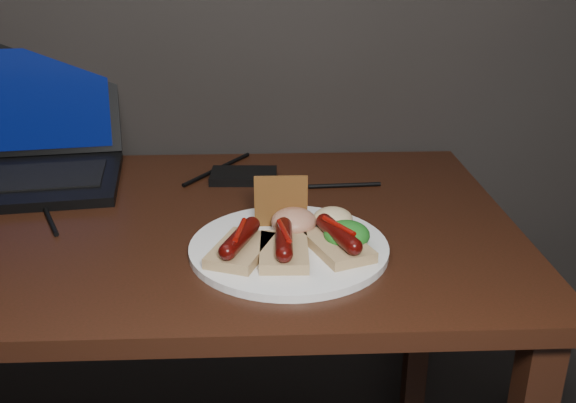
{
  "coord_description": "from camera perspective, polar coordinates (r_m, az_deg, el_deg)",
  "views": [
    {
      "loc": [
        0.28,
        0.38,
        1.2
      ],
      "look_at": [
        0.32,
        1.28,
        0.82
      ],
      "focal_mm": 40.0,
      "sensor_mm": 36.0,
      "label": 1
    }
  ],
  "objects": [
    {
      "name": "salsa_mound",
      "position": [
        1.01,
        0.53,
        -1.79
      ],
      "size": [
        0.07,
        0.07,
        0.04
      ],
      "primitive_type": "ellipsoid",
      "color": "maroon",
      "rests_on": "plate"
    },
    {
      "name": "salad_greens",
      "position": [
        0.97,
        5.24,
        -2.95
      ],
      "size": [
        0.07,
        0.07,
        0.04
      ],
      "primitive_type": "ellipsoid",
      "color": "#115818",
      "rests_on": "plate"
    },
    {
      "name": "bread_sausage_right",
      "position": [
        0.95,
        4.49,
        -3.49
      ],
      "size": [
        0.11,
        0.13,
        0.04
      ],
      "color": "tan",
      "rests_on": "plate"
    },
    {
      "name": "plate",
      "position": [
        0.98,
        0.07,
        -4.13
      ],
      "size": [
        0.32,
        0.32,
        0.01
      ],
      "primitive_type": "cylinder",
      "rotation": [
        0.0,
        0.0,
        0.04
      ],
      "color": "white",
      "rests_on": "desk"
    },
    {
      "name": "bread_sausage_left",
      "position": [
        0.94,
        -4.27,
        -3.85
      ],
      "size": [
        0.11,
        0.13,
        0.04
      ],
      "color": "tan",
      "rests_on": "plate"
    },
    {
      "name": "coleslaw_mound",
      "position": [
        1.02,
        4.0,
        -1.57
      ],
      "size": [
        0.06,
        0.06,
        0.04
      ],
      "primitive_type": "ellipsoid",
      "color": "beige",
      "rests_on": "plate"
    },
    {
      "name": "laptop",
      "position": [
        1.38,
        -22.71,
        4.12
      ],
      "size": [
        0.42,
        0.41,
        0.25
      ],
      "color": "black",
      "rests_on": "desk"
    },
    {
      "name": "desk",
      "position": [
        1.17,
        -15.95,
        -5.61
      ],
      "size": [
        1.4,
        0.7,
        0.75
      ],
      "color": "#32140C",
      "rests_on": "ground"
    },
    {
      "name": "desk_cables",
      "position": [
        1.26,
        -16.16,
        1.04
      ],
      "size": [
        1.08,
        0.4,
        0.01
      ],
      "color": "black",
      "rests_on": "desk"
    },
    {
      "name": "bread_sausage_center",
      "position": [
        0.93,
        -0.36,
        -3.98
      ],
      "size": [
        0.07,
        0.12,
        0.04
      ],
      "color": "tan",
      "rests_on": "plate"
    },
    {
      "name": "crispbread",
      "position": [
        1.02,
        -0.63,
        0.03
      ],
      "size": [
        0.08,
        0.01,
        0.08
      ],
      "primitive_type": "cube",
      "color": "brown",
      "rests_on": "plate"
    },
    {
      "name": "hard_drive",
      "position": [
        1.27,
        -3.96,
        2.28
      ],
      "size": [
        0.13,
        0.09,
        0.02
      ],
      "primitive_type": "cube",
      "rotation": [
        0.0,
        0.0,
        -0.05
      ],
      "color": "black",
      "rests_on": "desk"
    }
  ]
}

